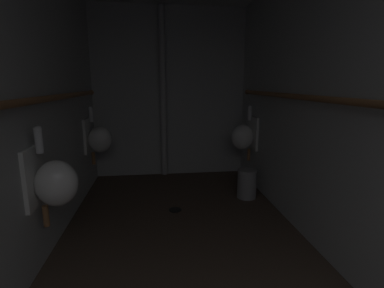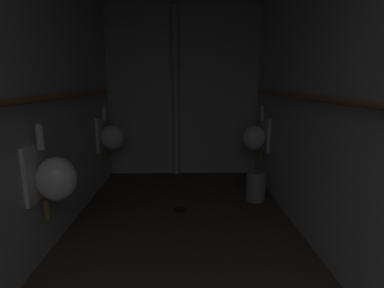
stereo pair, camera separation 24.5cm
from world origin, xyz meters
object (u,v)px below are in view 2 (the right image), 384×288
(urinal_right_mid, at_px, (256,137))
(standpipe_back_wall, at_px, (176,94))
(urinal_left_far, at_px, (111,137))
(urinal_left_mid, at_px, (54,178))
(waste_bin, at_px, (256,186))
(floor_drain, at_px, (180,209))

(urinal_right_mid, xyz_separation_m, standpipe_back_wall, (-1.06, 0.51, 0.54))
(urinal_left_far, bearing_deg, urinal_right_mid, -2.00)
(urinal_left_far, bearing_deg, urinal_left_mid, -90.00)
(urinal_left_far, distance_m, urinal_right_mid, 1.92)
(urinal_left_mid, distance_m, urinal_right_mid, 2.51)
(urinal_right_mid, distance_m, standpipe_back_wall, 1.30)
(urinal_left_mid, relative_size, standpipe_back_wall, 0.32)
(waste_bin, bearing_deg, standpipe_back_wall, 134.60)
(urinal_left_mid, relative_size, urinal_right_mid, 1.00)
(urinal_left_far, xyz_separation_m, floor_drain, (0.93, -0.80, -0.67))
(urinal_left_mid, bearing_deg, urinal_left_far, 90.00)
(floor_drain, bearing_deg, waste_bin, 15.88)
(standpipe_back_wall, bearing_deg, urinal_left_mid, -112.00)
(standpipe_back_wall, distance_m, waste_bin, 1.73)
(urinal_right_mid, height_order, waste_bin, urinal_right_mid)
(floor_drain, bearing_deg, urinal_left_mid, -136.60)
(urinal_left_mid, height_order, urinal_right_mid, same)
(urinal_left_far, xyz_separation_m, standpipe_back_wall, (0.86, 0.44, 0.54))
(urinal_right_mid, height_order, standpipe_back_wall, standpipe_back_wall)
(floor_drain, relative_size, waste_bin, 0.40)
(urinal_left_far, height_order, floor_drain, urinal_left_far)
(urinal_right_mid, height_order, floor_drain, urinal_right_mid)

